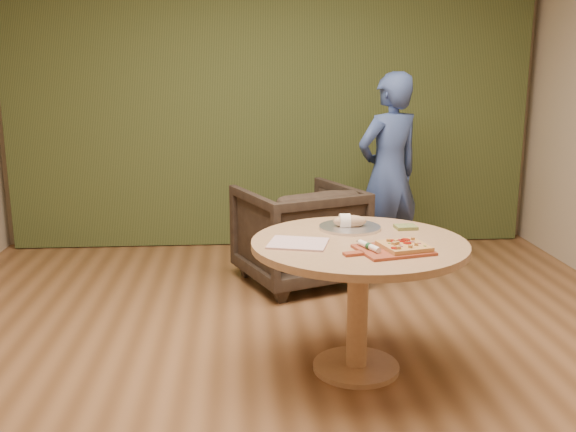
{
  "coord_description": "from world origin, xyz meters",
  "views": [
    {
      "loc": [
        -0.29,
        -3.09,
        1.66
      ],
      "look_at": [
        -0.04,
        0.25,
        0.88
      ],
      "focal_mm": 40.0,
      "sensor_mm": 36.0,
      "label": 1
    }
  ],
  "objects_px": {
    "bread_roll": "(348,221)",
    "pizza_paddle": "(391,250)",
    "cutlery_roll": "(369,246)",
    "flatbread_pizza": "(404,246)",
    "armchair": "(299,230)",
    "serving_tray": "(350,227)",
    "pedestal_table": "(359,266)",
    "person_standing": "(389,174)"
  },
  "relations": [
    {
      "from": "bread_roll",
      "to": "pizza_paddle",
      "type": "bearing_deg",
      "value": -73.76
    },
    {
      "from": "cutlery_roll",
      "to": "flatbread_pizza",
      "type": "bearing_deg",
      "value": -21.35
    },
    {
      "from": "armchair",
      "to": "serving_tray",
      "type": "bearing_deg",
      "value": 75.92
    },
    {
      "from": "flatbread_pizza",
      "to": "serving_tray",
      "type": "bearing_deg",
      "value": 112.3
    },
    {
      "from": "cutlery_roll",
      "to": "bread_roll",
      "type": "distance_m",
      "value": 0.48
    },
    {
      "from": "cutlery_roll",
      "to": "serving_tray",
      "type": "bearing_deg",
      "value": 69.33
    },
    {
      "from": "pizza_paddle",
      "to": "armchair",
      "type": "xyz_separation_m",
      "value": [
        -0.31,
        1.73,
        -0.33
      ]
    },
    {
      "from": "flatbread_pizza",
      "to": "bread_roll",
      "type": "xyz_separation_m",
      "value": [
        -0.2,
        0.48,
        0.02
      ]
    },
    {
      "from": "cutlery_roll",
      "to": "armchair",
      "type": "xyz_separation_m",
      "value": [
        -0.2,
        1.73,
        -0.35
      ]
    },
    {
      "from": "pedestal_table",
      "to": "serving_tray",
      "type": "relative_size",
      "value": 3.27
    },
    {
      "from": "flatbread_pizza",
      "to": "bread_roll",
      "type": "height_order",
      "value": "bread_roll"
    },
    {
      "from": "pedestal_table",
      "to": "armchair",
      "type": "distance_m",
      "value": 1.54
    },
    {
      "from": "pizza_paddle",
      "to": "armchair",
      "type": "bearing_deg",
      "value": 86.23
    },
    {
      "from": "bread_roll",
      "to": "person_standing",
      "type": "relative_size",
      "value": 0.12
    },
    {
      "from": "pedestal_table",
      "to": "bread_roll",
      "type": "height_order",
      "value": "bread_roll"
    },
    {
      "from": "armchair",
      "to": "bread_roll",
      "type": "bearing_deg",
      "value": 75.52
    },
    {
      "from": "flatbread_pizza",
      "to": "armchair",
      "type": "relative_size",
      "value": 0.31
    },
    {
      "from": "cutlery_roll",
      "to": "pizza_paddle",
      "type": "bearing_deg",
      "value": -23.0
    },
    {
      "from": "cutlery_roll",
      "to": "person_standing",
      "type": "bearing_deg",
      "value": 51.75
    },
    {
      "from": "person_standing",
      "to": "armchair",
      "type": "bearing_deg",
      "value": -6.34
    },
    {
      "from": "pedestal_table",
      "to": "flatbread_pizza",
      "type": "bearing_deg",
      "value": -47.85
    },
    {
      "from": "cutlery_roll",
      "to": "bread_roll",
      "type": "height_order",
      "value": "bread_roll"
    },
    {
      "from": "cutlery_roll",
      "to": "serving_tray",
      "type": "distance_m",
      "value": 0.48
    },
    {
      "from": "serving_tray",
      "to": "armchair",
      "type": "xyz_separation_m",
      "value": [
        -0.18,
        1.25,
        -0.33
      ]
    },
    {
      "from": "bread_roll",
      "to": "armchair",
      "type": "xyz_separation_m",
      "value": [
        -0.17,
        1.25,
        -0.37
      ]
    },
    {
      "from": "pizza_paddle",
      "to": "armchair",
      "type": "relative_size",
      "value": 0.55
    },
    {
      "from": "armchair",
      "to": "pizza_paddle",
      "type": "bearing_deg",
      "value": 77.89
    },
    {
      "from": "flatbread_pizza",
      "to": "armchair",
      "type": "xyz_separation_m",
      "value": [
        -0.38,
        1.73,
        -0.35
      ]
    },
    {
      "from": "flatbread_pizza",
      "to": "bread_roll",
      "type": "bearing_deg",
      "value": 113.21
    },
    {
      "from": "cutlery_roll",
      "to": "armchair",
      "type": "distance_m",
      "value": 1.78
    },
    {
      "from": "bread_roll",
      "to": "armchair",
      "type": "relative_size",
      "value": 0.23
    },
    {
      "from": "flatbread_pizza",
      "to": "pedestal_table",
      "type": "bearing_deg",
      "value": 132.15
    },
    {
      "from": "serving_tray",
      "to": "bread_roll",
      "type": "distance_m",
      "value": 0.04
    },
    {
      "from": "pizza_paddle",
      "to": "pedestal_table",
      "type": "bearing_deg",
      "value": 106.29
    },
    {
      "from": "serving_tray",
      "to": "person_standing",
      "type": "xyz_separation_m",
      "value": [
        0.57,
        1.52,
        0.06
      ]
    },
    {
      "from": "bread_roll",
      "to": "person_standing",
      "type": "xyz_separation_m",
      "value": [
        0.58,
        1.52,
        0.02
      ]
    },
    {
      "from": "bread_roll",
      "to": "serving_tray",
      "type": "bearing_deg",
      "value": -0.0
    },
    {
      "from": "pizza_paddle",
      "to": "flatbread_pizza",
      "type": "bearing_deg",
      "value": -9.81
    },
    {
      "from": "cutlery_roll",
      "to": "person_standing",
      "type": "height_order",
      "value": "person_standing"
    },
    {
      "from": "bread_roll",
      "to": "person_standing",
      "type": "distance_m",
      "value": 1.63
    },
    {
      "from": "serving_tray",
      "to": "armchair",
      "type": "height_order",
      "value": "armchair"
    },
    {
      "from": "pizza_paddle",
      "to": "bread_roll",
      "type": "bearing_deg",
      "value": 92.21
    }
  ]
}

